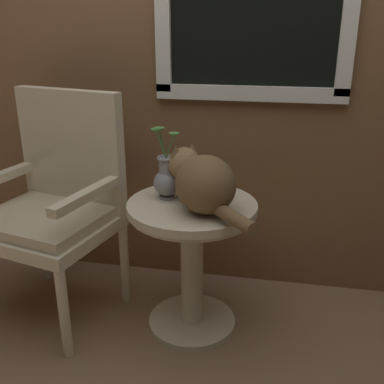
# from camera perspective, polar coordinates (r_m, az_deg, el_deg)

# --- Properties ---
(ground_plane) EXTENTS (6.00, 6.00, 0.00)m
(ground_plane) POSITION_cam_1_polar(r_m,az_deg,el_deg) (2.02, -3.34, -20.71)
(ground_plane) COLOR #7F6047
(back_wall) EXTENTS (4.00, 0.07, 2.60)m
(back_wall) POSITION_cam_1_polar(r_m,az_deg,el_deg) (2.25, 1.07, 19.90)
(back_wall) COLOR brown
(back_wall) RESTS_ON ground_plane
(wicker_side_table) EXTENTS (0.56, 0.56, 0.62)m
(wicker_side_table) POSITION_cam_1_polar(r_m,az_deg,el_deg) (1.99, 0.00, -6.28)
(wicker_side_table) COLOR beige
(wicker_side_table) RESTS_ON ground_plane
(wicker_chair) EXTENTS (0.66, 0.62, 1.05)m
(wicker_chair) POSITION_cam_1_polar(r_m,az_deg,el_deg) (2.19, -16.81, -0.81)
(wicker_chair) COLOR beige
(wicker_chair) RESTS_ON ground_plane
(cat) EXTENTS (0.41, 0.44, 0.25)m
(cat) POSITION_cam_1_polar(r_m,az_deg,el_deg) (1.80, 1.36, 1.29)
(cat) COLOR brown
(cat) RESTS_ON wicker_side_table
(pewter_vase_with_ivy) EXTENTS (0.12, 0.11, 0.32)m
(pewter_vase_with_ivy) POSITION_cam_1_polar(r_m,az_deg,el_deg) (1.94, -3.26, 1.88)
(pewter_vase_with_ivy) COLOR gray
(pewter_vase_with_ivy) RESTS_ON wicker_side_table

